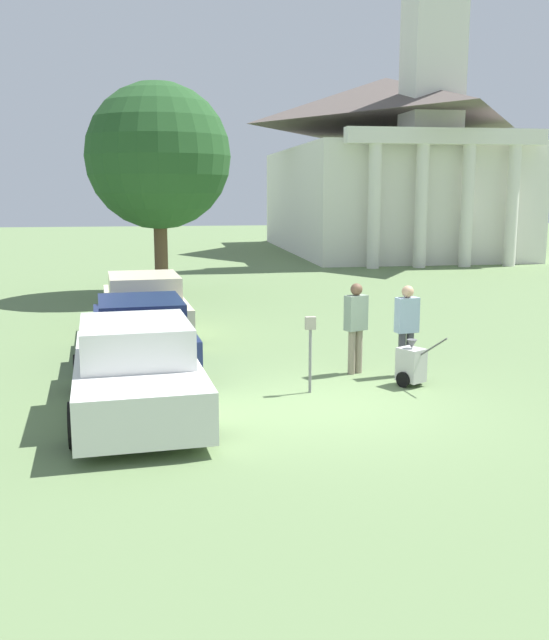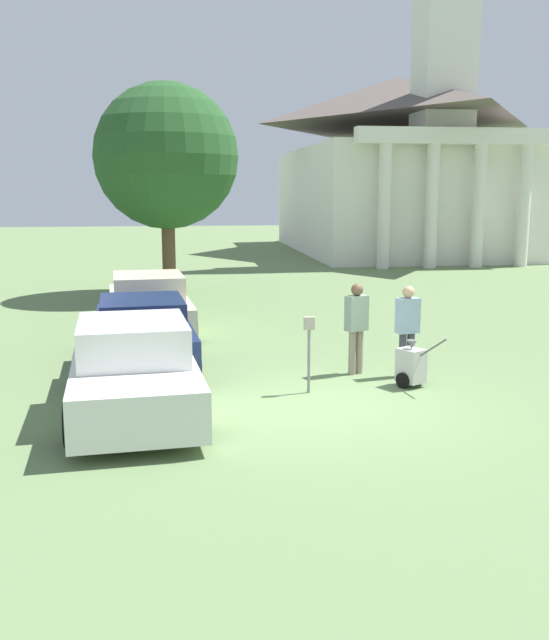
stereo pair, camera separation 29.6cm
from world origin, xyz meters
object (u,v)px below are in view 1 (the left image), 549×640
Objects in this scene: parked_car_cream at (144,306)px; equipment_cart at (411,365)px; church at (387,154)px; parked_car_navy at (141,334)px; parking_meter at (310,340)px; person_worker at (356,322)px; parked_car_white at (136,371)px; person_supervisor at (407,325)px.

parked_car_cream reaches higher than equipment_cart.
parked_car_cream is 0.19× the size of church.
parked_car_navy is 3.59× the size of parking_meter.
person_worker is at bearing -108.84° from church.
parking_meter is (2.93, -5.69, 0.25)m from parked_car_cream.
equipment_cart is (4.81, 0.81, -0.29)m from parked_car_white.
parked_car_navy is (-0.00, 3.01, -0.03)m from parked_car_white.
parked_car_white is 3.01m from parked_car_navy.
church is (13.10, 25.32, 4.78)m from parked_car_navy.
person_supervisor is (4.95, -1.50, 0.33)m from parked_car_navy.
parked_car_cream is at bearing -55.23° from person_supervisor.
equipment_cart is (0.76, -1.00, -0.61)m from person_worker.
parked_car_navy reaches higher than equipment_cart.
parked_car_navy is 3.76m from parking_meter.
parking_meter is 29.82m from church.
person_supervisor is at bearing 48.92° from equipment_cart.
parking_meter is 0.05× the size of church.
parked_car_cream is 26.02m from church.
church is (8.29, 27.52, 5.04)m from equipment_cart.
church reaches higher than person_worker.
parked_car_navy is at bearing -95.02° from parked_car_cream.
parked_car_cream is 6.09m from person_worker.
person_worker is 1.40m from equipment_cart.
parked_car_white reaches higher than parking_meter.
parked_car_cream is at bearing 117.21° from parking_meter.
person_supervisor is at bearing 11.97° from parked_car_white.
equipment_cart is at bearing 103.31° from person_worker.
church is at bearing 57.64° from parked_car_navy.
person_supervisor reaches higher than parked_car_white.
parking_meter is (2.93, 0.66, 0.26)m from parked_car_white.
parked_car_white is 0.19× the size of church.
church is at bearing 43.58° from equipment_cart.
parking_meter is at bearing 12.01° from person_supervisor.
person_supervisor reaches higher than parking_meter.
parking_meter is 1.61m from person_worker.
church is at bearing 60.17° from parked_car_white.
church reaches higher than parked_car_cream.
person_worker reaches higher than parked_car_white.
parking_meter is 1.34× the size of equipment_cart.
parked_car_navy is at bearing -117.36° from church.
equipment_cart is at bearing 4.53° from parked_car_white.
parked_car_navy is 5.29m from equipment_cart.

